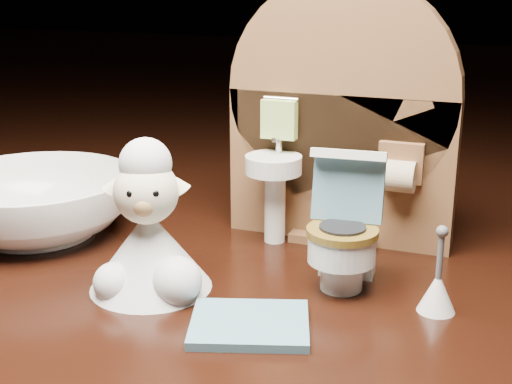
% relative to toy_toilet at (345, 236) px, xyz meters
% --- Properties ---
extents(backdrop_panel, '(0.13, 0.05, 0.15)m').
position_rel_toy_toilet_xyz_m(backdrop_panel, '(-0.02, 0.06, 0.04)').
color(backdrop_panel, brown).
rests_on(backdrop_panel, ground).
extents(toy_toilet, '(0.04, 0.05, 0.07)m').
position_rel_toy_toilet_xyz_m(toy_toilet, '(0.00, 0.00, 0.00)').
color(toy_toilet, white).
rests_on(toy_toilet, ground).
extents(bath_mat, '(0.06, 0.06, 0.00)m').
position_rel_toy_toilet_xyz_m(bath_mat, '(-0.03, -0.06, -0.02)').
color(bath_mat, slate).
rests_on(bath_mat, ground).
extents(toilet_brush, '(0.02, 0.02, 0.04)m').
position_rel_toy_toilet_xyz_m(toilet_brush, '(0.05, -0.01, -0.01)').
color(toilet_brush, white).
rests_on(toilet_brush, ground).
extents(plush_lamb, '(0.06, 0.06, 0.08)m').
position_rel_toy_toilet_xyz_m(plush_lamb, '(-0.09, -0.04, 0.00)').
color(plush_lamb, silver).
rests_on(plush_lamb, ground).
extents(ceramic_bowl, '(0.13, 0.13, 0.04)m').
position_rel_toy_toilet_xyz_m(ceramic_bowl, '(-0.19, 0.00, -0.01)').
color(ceramic_bowl, white).
rests_on(ceramic_bowl, ground).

